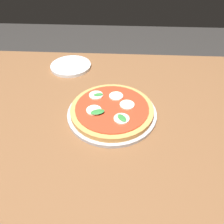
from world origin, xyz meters
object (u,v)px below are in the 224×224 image
Objects in this scene: dining_table at (79,140)px; pizza at (112,109)px; serving_tray at (112,113)px; plate_white at (71,66)px.

dining_table is 0.17m from pizza.
serving_tray is at bearing 74.69° from pizza.
pizza reaches higher than plate_white.
pizza is 0.38m from plate_white.
serving_tray is at bearing -56.54° from plate_white.
plate_white is (-0.21, 0.31, 0.00)m from serving_tray.
serving_tray is 0.02m from pizza.
serving_tray is (0.12, 0.05, 0.10)m from dining_table.
pizza is (-0.00, -0.00, 0.02)m from serving_tray.
plate_white is (-0.21, 0.32, -0.02)m from pizza.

